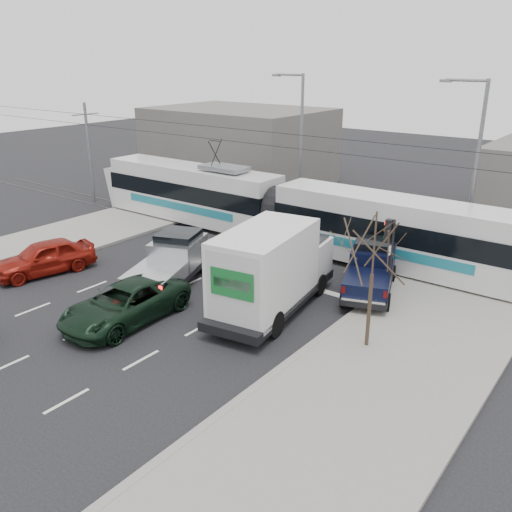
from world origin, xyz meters
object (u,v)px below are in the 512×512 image
Objects in this scene: traffic_signal at (389,243)px; box_truck at (272,270)px; navy_pickup at (371,268)px; street_lamp_near at (473,161)px; silver_pickup at (173,260)px; tram at (280,210)px; bare_tree at (374,250)px; red_car at (44,257)px; street_lamp_far at (299,137)px; green_car at (125,303)px.

box_truck is at bearing -134.27° from traffic_signal.
navy_pickup is (2.35, 4.34, -0.74)m from box_truck.
street_lamp_near is 15.46m from silver_pickup.
tram is 7.97m from silver_pickup.
traffic_signal is 5.01m from box_truck.
bare_tree is at bearing -14.62° from box_truck.
red_car is at bearing -174.26° from silver_pickup.
navy_pickup is at bearing -24.43° from tram.
box_truck reaches higher than silver_pickup.
traffic_signal is 2.15m from navy_pickup.
box_truck is at bearing -61.00° from street_lamp_far.
bare_tree is 1.04× the size of red_car.
bare_tree reaches higher than red_car.
street_lamp_near reaches higher than navy_pickup.
street_lamp_far is 6.73m from tram.
navy_pickup is at bearing 42.97° from red_car.
traffic_signal is at bearing -41.72° from street_lamp_far.
red_car is (-5.83, -2.94, -0.29)m from silver_pickup.
street_lamp_far is 1.63× the size of green_car.
bare_tree reaches higher than navy_pickup.
bare_tree is 0.77× the size of silver_pickup.
tram is at bearing 153.95° from traffic_signal.
navy_pickup is (9.57, -8.69, -4.03)m from street_lamp_far.
street_lamp_far is at bearing 138.28° from traffic_signal.
box_truck is 6.01m from green_car.
bare_tree reaches higher than green_car.
silver_pickup is (-0.53, -7.91, -0.77)m from tram.
street_lamp_far is (-11.79, 13.50, 1.32)m from bare_tree.
bare_tree is 5.95m from navy_pickup.
silver_pickup is at bearing 179.10° from bare_tree.
silver_pickup is (-8.87, -3.84, -1.63)m from traffic_signal.
green_car is (-6.44, -8.62, -0.31)m from navy_pickup.
green_car is at bearing -79.74° from street_lamp_far.
navy_pickup is (-1.09, 0.82, -1.66)m from traffic_signal.
tram is 4.72× the size of navy_pickup.
street_lamp_near is 11.67m from street_lamp_far.
navy_pickup is 1.15× the size of red_car.
silver_pickup is at bearing 106.47° from green_car.
tram reaches higher than red_car.
street_lamp_far reaches higher than red_car.
tram is (2.32, -5.43, -3.23)m from street_lamp_far.
street_lamp_near reaches higher than green_car.
traffic_signal is at bearing -96.41° from street_lamp_near.
box_truck is at bearing -111.21° from street_lamp_near.
navy_pickup is (7.78, 4.66, -0.03)m from silver_pickup.
green_car is at bearing -92.33° from silver_pickup.
silver_pickup reaches higher than green_car.
street_lamp_near is 0.35× the size of tram.
traffic_signal is at bearing 2.37° from silver_pickup.
green_car is (-8.37, -15.31, -4.34)m from street_lamp_near.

